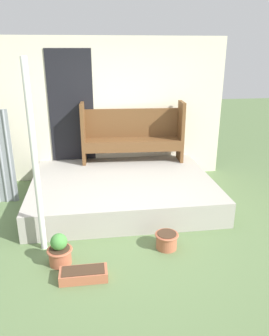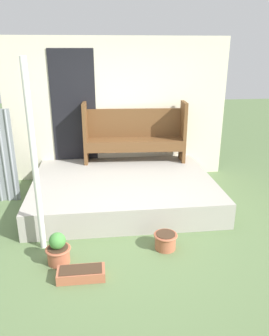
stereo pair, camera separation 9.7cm
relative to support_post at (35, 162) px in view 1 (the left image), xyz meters
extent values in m
plane|color=#5B7547|center=(1.08, 0.12, -1.16)|extent=(24.00, 24.00, 0.00)
cube|color=#A8A399|center=(1.13, 1.24, -0.97)|extent=(2.91, 2.24, 0.38)
cube|color=beige|center=(1.13, 2.40, 0.14)|extent=(4.11, 0.06, 2.60)
cube|color=black|center=(0.33, 2.36, 0.24)|extent=(0.80, 0.02, 2.00)
cylinder|color=gray|center=(-0.76, 1.46, -0.40)|extent=(0.04, 0.04, 1.53)
cylinder|color=gray|center=(-0.64, 1.46, -0.40)|extent=(0.04, 0.04, 1.53)
cylinder|color=white|center=(0.00, 0.00, 0.00)|extent=(0.07, 0.07, 2.32)
cube|color=brown|center=(0.53, 2.17, -0.22)|extent=(0.08, 0.40, 1.10)
cube|color=brown|center=(2.32, 2.07, -0.22)|extent=(0.08, 0.40, 1.10)
cube|color=brown|center=(1.42, 2.12, -0.37)|extent=(1.75, 0.50, 0.04)
cube|color=brown|center=(1.41, 1.94, -0.47)|extent=(1.73, 0.13, 0.15)
cube|color=brown|center=(1.43, 2.30, -0.08)|extent=(1.73, 0.14, 0.53)
cylinder|color=#B26042|center=(0.23, -0.35, -1.06)|extent=(0.26, 0.26, 0.20)
torus|color=#B26042|center=(0.23, -0.35, -0.97)|extent=(0.30, 0.30, 0.02)
cylinder|color=#422D1E|center=(0.23, -0.35, -0.96)|extent=(0.24, 0.24, 0.01)
ellipsoid|color=#478C3D|center=(0.23, -0.35, -0.86)|extent=(0.19, 0.19, 0.20)
cylinder|color=#B26042|center=(1.54, -0.21, -1.06)|extent=(0.26, 0.26, 0.20)
torus|color=#B26042|center=(1.54, -0.21, -0.97)|extent=(0.30, 0.30, 0.02)
cylinder|color=#422D1E|center=(1.54, -0.21, -0.95)|extent=(0.24, 0.24, 0.01)
cube|color=#B26042|center=(0.50, -0.67, -1.10)|extent=(0.52, 0.22, 0.11)
cube|color=#422D1E|center=(0.50, -0.67, -1.04)|extent=(0.46, 0.19, 0.01)
camera|label=1|loc=(0.64, -3.69, 1.23)|focal=35.00mm
camera|label=2|loc=(0.74, -3.70, 1.23)|focal=35.00mm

